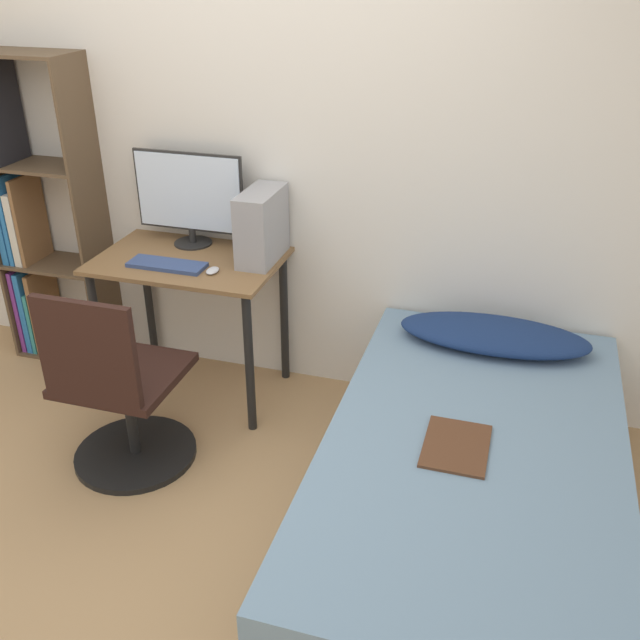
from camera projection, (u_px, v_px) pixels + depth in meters
name	position (u px, v px, depth m)	size (l,w,h in m)	color
ground_plane	(146.00, 548.00, 2.90)	(14.00, 14.00, 0.00)	tan
wall_back	(264.00, 153.00, 3.56)	(8.00, 0.05, 2.50)	silver
desk	(190.00, 283.00, 3.64)	(0.93, 0.61, 0.78)	brown
bookshelf	(33.00, 221.00, 3.95)	(0.58, 0.30, 1.71)	brown
office_chair	(120.00, 400.00, 3.20)	(0.57, 0.57, 0.93)	black
bed	(469.00, 492.00, 2.82)	(1.16, 2.05, 0.50)	#4C3D2D
pillow	(494.00, 335.00, 3.33)	(0.88, 0.36, 0.11)	navy
magazine	(456.00, 446.00, 2.67)	(0.24, 0.32, 0.01)	#56331E
monitor	(189.00, 196.00, 3.64)	(0.59, 0.20, 0.49)	black
keyboard	(167.00, 265.00, 3.48)	(0.39, 0.14, 0.02)	#33477A
pc_tower	(262.00, 226.00, 3.49)	(0.16, 0.36, 0.35)	#99999E
mouse	(213.00, 271.00, 3.42)	(0.06, 0.09, 0.02)	silver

